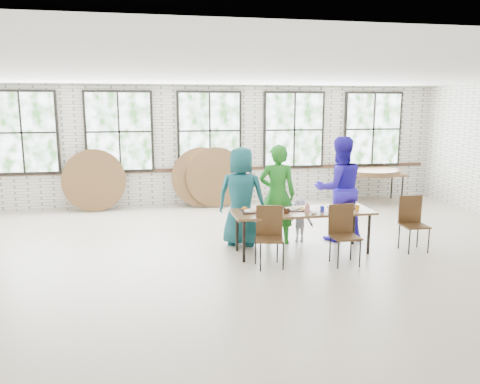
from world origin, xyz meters
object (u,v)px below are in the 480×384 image
Objects in this scene: chair_near_right at (343,229)px; storage_table at (370,176)px; dining_table at (303,214)px; chair_near_left at (269,231)px.

chair_near_right is 5.16m from storage_table.
dining_table is 2.53× the size of chair_near_right.
chair_near_left is at bearing -145.06° from dining_table.
chair_near_left is 0.52× the size of storage_table.
chair_near_right reaches higher than storage_table.
dining_table is 1.31× the size of storage_table.
chair_near_left is (-0.72, -0.51, -0.13)m from dining_table.
dining_table is 2.53× the size of chair_near_left.
dining_table is 0.79m from chair_near_right.
chair_near_left reaches higher than storage_table.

